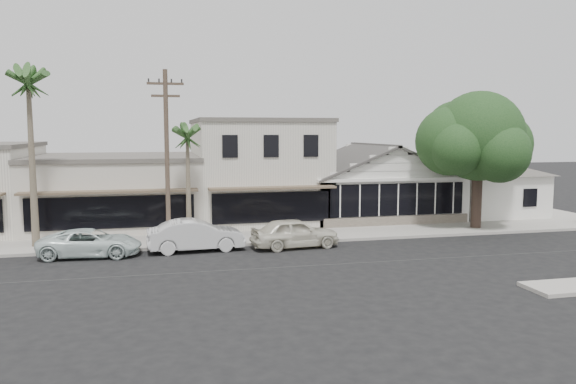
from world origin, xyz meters
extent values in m
plane|color=black|center=(0.00, 0.00, 0.00)|extent=(140.00, 140.00, 0.00)
cube|color=#9E9991|center=(-8.00, 6.75, 0.07)|extent=(90.00, 3.50, 0.15)
cube|color=white|center=(5.00, 12.50, 1.50)|extent=(10.00, 8.00, 3.00)
cube|color=black|center=(5.00, 8.44, 1.75)|extent=(8.80, 0.10, 2.00)
cube|color=#60564C|center=(5.00, 8.45, 0.35)|extent=(9.60, 0.18, 0.70)
cube|color=white|center=(13.20, 11.50, 1.50)|extent=(6.00, 6.00, 3.00)
cube|color=silver|center=(-3.00, 13.50, 3.25)|extent=(8.00, 10.00, 6.50)
cube|color=beige|center=(-12.00, 13.50, 2.10)|extent=(10.00, 10.00, 4.20)
cylinder|color=brown|center=(-9.00, 5.20, 4.50)|extent=(0.24, 0.24, 9.00)
cube|color=brown|center=(-9.00, 5.20, 8.30)|extent=(1.80, 0.12, 0.12)
cube|color=brown|center=(-9.00, 5.20, 7.70)|extent=(1.40, 0.12, 0.12)
imported|color=beige|center=(-2.69, 3.97, 0.77)|extent=(4.68, 2.27, 1.54)
imported|color=silver|center=(-7.69, 4.36, 0.79)|extent=(4.89, 1.97, 1.58)
imported|color=silver|center=(-12.69, 4.23, 0.66)|extent=(4.91, 2.57, 1.32)
cylinder|color=#413127|center=(9.27, 6.54, 1.65)|extent=(0.62, 0.62, 3.30)
sphere|color=#183716|center=(9.27, 6.54, 5.67)|extent=(5.36, 5.36, 5.36)
sphere|color=#183716|center=(11.12, 7.16, 5.15)|extent=(3.92, 3.92, 3.92)
sphere|color=#183716|center=(7.62, 6.96, 5.36)|extent=(4.12, 4.12, 4.12)
sphere|color=#183716|center=(9.68, 5.00, 4.74)|extent=(3.50, 3.50, 3.50)
sphere|color=#183716|center=(8.65, 8.19, 5.98)|extent=(3.71, 3.71, 3.71)
sphere|color=#183716|center=(10.51, 7.99, 6.39)|extent=(3.30, 3.30, 3.30)
sphere|color=#183716|center=(7.41, 5.72, 4.95)|extent=(3.09, 3.09, 3.09)
cone|color=#726651|center=(-7.89, 6.73, 2.75)|extent=(0.32, 0.32, 5.50)
cone|color=#726651|center=(-15.59, 6.69, 4.09)|extent=(0.40, 0.40, 8.18)
camera|label=1|loc=(-9.54, -23.56, 5.97)|focal=35.00mm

